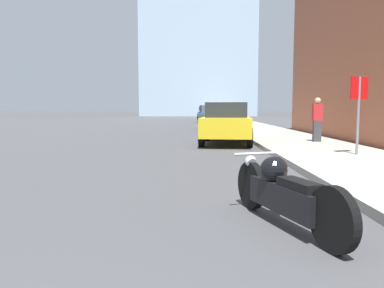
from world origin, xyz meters
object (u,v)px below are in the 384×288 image
at_px(parked_car_green, 214,117).
at_px(parked_car_blue, 207,114).
at_px(parked_car_yellow, 227,123).
at_px(pedestrian, 317,119).
at_px(stop_sign, 359,102).
at_px(motorcycle, 283,192).
at_px(parked_car_white, 205,113).

bearing_deg(parked_car_green, parked_car_blue, 84.63).
relative_size(parked_car_yellow, pedestrian, 2.80).
distance_m(stop_sign, pedestrian, 4.10).
bearing_deg(motorcycle, parked_car_white, 70.97).
relative_size(parked_car_green, stop_sign, 1.96).
height_order(parked_car_yellow, parked_car_green, parked_car_yellow).
height_order(stop_sign, pedestrian, stop_sign).
height_order(parked_car_green, parked_car_white, parked_car_white).
distance_m(parked_car_yellow, parked_car_blue, 23.43).
bearing_deg(parked_car_yellow, parked_car_green, 95.75).
bearing_deg(parked_car_green, parked_car_white, 84.25).
distance_m(parked_car_green, stop_sign, 15.59).
bearing_deg(parked_car_green, motorcycle, -96.48).
xyz_separation_m(parked_car_blue, stop_sign, (3.33, -28.18, 0.71)).
distance_m(motorcycle, parked_car_white, 44.35).
height_order(motorcycle, pedestrian, pedestrian).
distance_m(parked_car_yellow, pedestrian, 3.47).
relative_size(parked_car_blue, stop_sign, 2.10).
relative_size(parked_car_yellow, parked_car_green, 1.13).
bearing_deg(parked_car_yellow, motorcycle, -85.12).
xyz_separation_m(motorcycle, parked_car_blue, (0.04, 34.01, 0.47)).
xyz_separation_m(parked_car_green, parked_car_white, (-0.10, 23.28, 0.02)).
height_order(motorcycle, parked_car_blue, parked_car_blue).
height_order(parked_car_white, stop_sign, stop_sign).
bearing_deg(parked_car_yellow, pedestrian, -5.75).
xyz_separation_m(motorcycle, stop_sign, (3.37, 5.83, 1.18)).
relative_size(parked_car_white, stop_sign, 1.84).
distance_m(parked_car_green, pedestrian, 11.69).
bearing_deg(parked_car_blue, stop_sign, -81.98).
bearing_deg(stop_sign, parked_car_white, 94.87).
height_order(parked_car_yellow, pedestrian, pedestrian).
height_order(parked_car_green, pedestrian, pedestrian).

